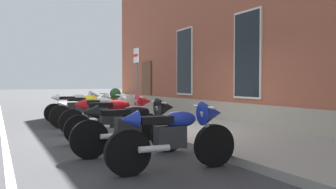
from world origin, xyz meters
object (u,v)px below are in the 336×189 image
object	(u,v)px
parking_sign	(136,73)
barrel_planter	(115,104)
motorcycle_red_sport	(118,116)
motorcycle_blue_sport	(178,133)
motorcycle_white_sport	(78,105)
motorcycle_grey_naked	(101,114)
motorcycle_black_sport	(135,124)
motorcycle_yellow_naked	(87,110)

from	to	relation	value
parking_sign	barrel_planter	world-z (taller)	parking_sign
motorcycle_red_sport	barrel_planter	world-z (taller)	barrel_planter
motorcycle_blue_sport	barrel_planter	world-z (taller)	barrel_planter
motorcycle_white_sport	parking_sign	size ratio (longest dim) A/B	0.90
parking_sign	motorcycle_grey_naked	bearing A→B (deg)	-48.99
parking_sign	motorcycle_black_sport	bearing A→B (deg)	-20.94
motorcycle_black_sport	barrel_planter	xyz separation A→B (m)	(-6.64, 1.70, -0.02)
motorcycle_black_sport	parking_sign	world-z (taller)	parking_sign
motorcycle_yellow_naked	motorcycle_red_sport	bearing A→B (deg)	-0.62
motorcycle_blue_sport	parking_sign	world-z (taller)	parking_sign
motorcycle_yellow_naked	motorcycle_red_sport	xyz separation A→B (m)	(3.11, -0.03, 0.08)
motorcycle_grey_naked	motorcycle_black_sport	size ratio (longest dim) A/B	0.98
motorcycle_black_sport	parking_sign	size ratio (longest dim) A/B	0.96
motorcycle_blue_sport	barrel_planter	distance (m)	8.16
motorcycle_grey_naked	motorcycle_red_sport	size ratio (longest dim) A/B	0.99
motorcycle_blue_sport	motorcycle_yellow_naked	bearing A→B (deg)	179.87
motorcycle_white_sport	motorcycle_red_sport	xyz separation A→B (m)	(4.57, -0.08, 0.01)
motorcycle_white_sport	motorcycle_black_sport	xyz separation A→B (m)	(6.03, -0.22, -0.01)
motorcycle_black_sport	motorcycle_blue_sport	world-z (taller)	motorcycle_black_sport
parking_sign	barrel_planter	distance (m)	2.60
motorcycle_yellow_naked	motorcycle_black_sport	world-z (taller)	motorcycle_black_sport
motorcycle_white_sport	motorcycle_yellow_naked	world-z (taller)	motorcycle_white_sport
motorcycle_red_sport	motorcycle_yellow_naked	bearing A→B (deg)	179.38
motorcycle_yellow_naked	motorcycle_grey_naked	xyz separation A→B (m)	(1.55, 0.02, -0.00)
motorcycle_white_sport	barrel_planter	world-z (taller)	barrel_planter
motorcycle_white_sport	barrel_planter	xyz separation A→B (m)	(-0.61, 1.47, -0.03)
motorcycle_black_sport	motorcycle_blue_sport	bearing A→B (deg)	6.74
parking_sign	motorcycle_blue_sport	bearing A→B (deg)	-14.57
motorcycle_red_sport	parking_sign	xyz separation A→B (m)	(-2.80, 1.49, 1.02)
motorcycle_white_sport	motorcycle_blue_sport	distance (m)	7.41
motorcycle_black_sport	motorcycle_grey_naked	bearing A→B (deg)	176.27
motorcycle_grey_naked	barrel_planter	distance (m)	3.92
motorcycle_grey_naked	motorcycle_blue_sport	bearing A→B (deg)	-0.43
motorcycle_white_sport	motorcycle_red_sport	size ratio (longest dim) A/B	0.96
parking_sign	motorcycle_red_sport	bearing A→B (deg)	-27.95
motorcycle_red_sport	parking_sign	size ratio (longest dim) A/B	0.94
motorcycle_red_sport	motorcycle_blue_sport	world-z (taller)	motorcycle_red_sport
motorcycle_black_sport	motorcycle_blue_sport	size ratio (longest dim) A/B	1.05
motorcycle_yellow_naked	barrel_planter	distance (m)	2.57
motorcycle_grey_naked	motorcycle_red_sport	world-z (taller)	motorcycle_red_sport
motorcycle_black_sport	parking_sign	bearing A→B (deg)	159.06
motorcycle_blue_sport	parking_sign	xyz separation A→B (m)	(-5.64, 1.47, 1.04)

